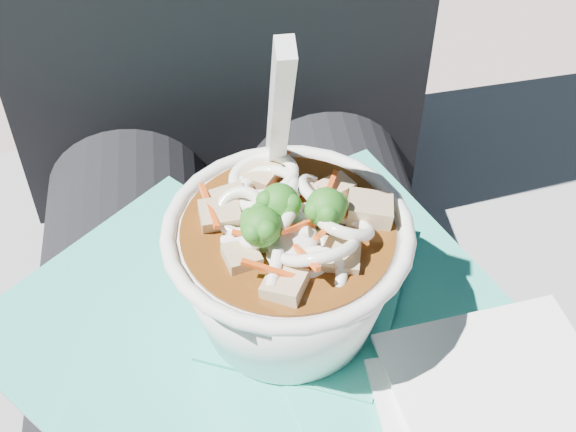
{
  "coord_description": "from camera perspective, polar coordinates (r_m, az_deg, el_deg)",
  "views": [
    {
      "loc": [
        -0.02,
        -0.29,
        0.99
      ],
      "look_at": [
        0.02,
        0.01,
        0.67
      ],
      "focal_mm": 50.0,
      "sensor_mm": 36.0,
      "label": 1
    }
  ],
  "objects": [
    {
      "name": "plastic_bag",
      "position": [
        0.5,
        -1.25,
        -9.37
      ],
      "size": [
        0.37,
        0.36,
        0.01
      ],
      "color": "teal",
      "rests_on": "lap"
    },
    {
      "name": "napkins",
      "position": [
        0.48,
        14.69,
        -13.73
      ],
      "size": [
        0.14,
        0.15,
        0.01
      ],
      "color": "white",
      "rests_on": "plastic_bag"
    },
    {
      "name": "udon_bowl",
      "position": [
        0.47,
        0.02,
        -3.19
      ],
      "size": [
        0.17,
        0.17,
        0.2
      ],
      "color": "white",
      "rests_on": "plastic_bag"
    },
    {
      "name": "lap",
      "position": [
        0.57,
        -2.35,
        -13.52
      ],
      "size": [
        0.31,
        0.48,
        0.14
      ],
      "color": "black",
      "rests_on": "stone_ledge"
    },
    {
      "name": "person_body",
      "position": [
        0.6,
        -3.37,
        -4.41
      ],
      "size": [
        0.34,
        0.94,
        0.98
      ],
      "color": "black",
      "rests_on": "ground"
    },
    {
      "name": "stone_ledge",
      "position": [
        0.89,
        -2.84,
        -14.74
      ],
      "size": [
        1.04,
        0.58,
        0.43
      ],
      "primitive_type": "cube",
      "rotation": [
        0.0,
        0.0,
        0.08
      ],
      "color": "slate",
      "rests_on": "ground"
    }
  ]
}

